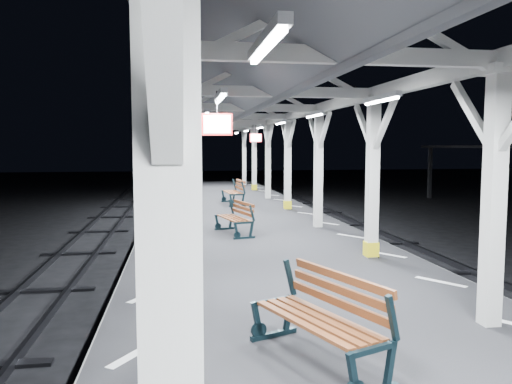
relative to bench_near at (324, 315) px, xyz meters
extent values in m
plane|color=black|center=(0.43, 2.73, -1.51)|extent=(120.00, 120.00, 0.00)
cube|color=black|center=(0.43, 2.73, -1.01)|extent=(6.00, 50.00, 1.00)
cube|color=silver|center=(-2.02, 2.73, -0.50)|extent=(1.00, 48.00, 0.01)
cube|color=silver|center=(2.88, 2.73, -0.50)|extent=(1.00, 48.00, 0.01)
cube|color=#2D2D33|center=(-4.02, 2.73, -1.43)|extent=(0.08, 60.00, 0.16)
cube|color=beige|center=(-1.57, -3.27, 1.09)|extent=(0.22, 0.22, 3.20)
cube|color=beige|center=(-1.57, -2.72, 2.24)|extent=(0.10, 0.99, 0.99)
cube|color=beige|center=(-1.57, 0.73, 1.09)|extent=(0.22, 0.22, 3.20)
cube|color=beige|center=(-1.57, 0.73, 2.75)|extent=(0.40, 0.40, 0.12)
cube|color=beige|center=(-1.57, 1.28, 2.24)|extent=(0.10, 0.99, 0.99)
cube|color=beige|center=(-1.57, 0.18, 2.24)|extent=(0.10, 0.99, 0.99)
cube|color=beige|center=(-1.57, 4.73, 1.09)|extent=(0.22, 0.22, 3.20)
cube|color=beige|center=(-1.57, 4.73, 2.75)|extent=(0.40, 0.40, 0.12)
cube|color=yellow|center=(-1.57, 4.73, -0.33)|extent=(0.26, 0.26, 0.30)
cube|color=beige|center=(-1.57, 5.28, 2.24)|extent=(0.10, 0.99, 0.99)
cube|color=beige|center=(-1.57, 4.18, 2.24)|extent=(0.10, 0.99, 0.99)
cube|color=beige|center=(-1.57, 8.73, 1.09)|extent=(0.22, 0.22, 3.20)
cube|color=beige|center=(-1.57, 8.73, 2.75)|extent=(0.40, 0.40, 0.12)
cube|color=beige|center=(-1.57, 9.28, 2.24)|extent=(0.10, 0.99, 0.99)
cube|color=beige|center=(-1.57, 8.18, 2.24)|extent=(0.10, 0.99, 0.99)
cube|color=beige|center=(-1.57, 12.73, 1.09)|extent=(0.22, 0.22, 3.20)
cube|color=beige|center=(-1.57, 12.73, 2.75)|extent=(0.40, 0.40, 0.12)
cube|color=yellow|center=(-1.57, 12.73, -0.33)|extent=(0.26, 0.26, 0.30)
cube|color=beige|center=(-1.57, 13.28, 2.24)|extent=(0.10, 0.99, 0.99)
cube|color=beige|center=(-1.57, 12.18, 2.24)|extent=(0.10, 0.99, 0.99)
cube|color=beige|center=(-1.57, 16.73, 1.09)|extent=(0.22, 0.22, 3.20)
cube|color=beige|center=(-1.57, 16.73, 2.75)|extent=(0.40, 0.40, 0.12)
cube|color=beige|center=(-1.57, 17.28, 2.24)|extent=(0.10, 0.99, 0.99)
cube|color=beige|center=(-1.57, 16.18, 2.24)|extent=(0.10, 0.99, 0.99)
cube|color=beige|center=(-1.57, 20.73, 1.09)|extent=(0.22, 0.22, 3.20)
cube|color=beige|center=(-1.57, 20.73, 2.75)|extent=(0.40, 0.40, 0.12)
cube|color=yellow|center=(-1.57, 20.73, -0.33)|extent=(0.26, 0.26, 0.30)
cube|color=beige|center=(-1.57, 21.28, 2.24)|extent=(0.10, 0.99, 0.99)
cube|color=beige|center=(-1.57, 20.18, 2.24)|extent=(0.10, 0.99, 0.99)
cube|color=beige|center=(-1.57, 24.73, 1.09)|extent=(0.22, 0.22, 3.20)
cube|color=beige|center=(-1.57, 24.73, 2.75)|extent=(0.40, 0.40, 0.12)
cube|color=beige|center=(-1.57, 25.28, 2.24)|extent=(0.10, 0.99, 0.99)
cube|color=beige|center=(-1.57, 24.18, 2.24)|extent=(0.10, 0.99, 0.99)
cube|color=beige|center=(2.43, 0.73, 1.09)|extent=(0.22, 0.22, 3.20)
cube|color=beige|center=(2.43, 0.73, 2.75)|extent=(0.40, 0.40, 0.12)
cube|color=beige|center=(2.43, 1.28, 2.24)|extent=(0.10, 0.99, 0.99)
cube|color=beige|center=(2.43, 4.73, 1.09)|extent=(0.22, 0.22, 3.20)
cube|color=beige|center=(2.43, 4.73, 2.75)|extent=(0.40, 0.40, 0.12)
cube|color=yellow|center=(2.43, 4.73, -0.33)|extent=(0.26, 0.26, 0.30)
cube|color=beige|center=(2.43, 5.28, 2.24)|extent=(0.10, 0.99, 0.99)
cube|color=beige|center=(2.43, 4.18, 2.24)|extent=(0.10, 0.99, 0.99)
cube|color=beige|center=(2.43, 8.73, 1.09)|extent=(0.22, 0.22, 3.20)
cube|color=beige|center=(2.43, 8.73, 2.75)|extent=(0.40, 0.40, 0.12)
cube|color=beige|center=(2.43, 9.28, 2.24)|extent=(0.10, 0.99, 0.99)
cube|color=beige|center=(2.43, 8.18, 2.24)|extent=(0.10, 0.99, 0.99)
cube|color=beige|center=(2.43, 12.73, 1.09)|extent=(0.22, 0.22, 3.20)
cube|color=beige|center=(2.43, 12.73, 2.75)|extent=(0.40, 0.40, 0.12)
cube|color=yellow|center=(2.43, 12.73, -0.33)|extent=(0.26, 0.26, 0.30)
cube|color=beige|center=(2.43, 13.28, 2.24)|extent=(0.10, 0.99, 0.99)
cube|color=beige|center=(2.43, 12.18, 2.24)|extent=(0.10, 0.99, 0.99)
cube|color=beige|center=(2.43, 16.73, 1.09)|extent=(0.22, 0.22, 3.20)
cube|color=beige|center=(2.43, 16.73, 2.75)|extent=(0.40, 0.40, 0.12)
cube|color=beige|center=(2.43, 17.28, 2.24)|extent=(0.10, 0.99, 0.99)
cube|color=beige|center=(2.43, 16.18, 2.24)|extent=(0.10, 0.99, 0.99)
cube|color=beige|center=(2.43, 20.73, 1.09)|extent=(0.22, 0.22, 3.20)
cube|color=beige|center=(2.43, 20.73, 2.75)|extent=(0.40, 0.40, 0.12)
cube|color=yellow|center=(2.43, 20.73, -0.33)|extent=(0.26, 0.26, 0.30)
cube|color=beige|center=(2.43, 21.28, 2.24)|extent=(0.10, 0.99, 0.99)
cube|color=beige|center=(2.43, 20.18, 2.24)|extent=(0.10, 0.99, 0.99)
cube|color=beige|center=(2.43, 24.73, 1.09)|extent=(0.22, 0.22, 3.20)
cube|color=beige|center=(2.43, 24.73, 2.75)|extent=(0.40, 0.40, 0.12)
cube|color=beige|center=(2.43, 25.28, 2.24)|extent=(0.10, 0.99, 0.99)
cube|color=beige|center=(2.43, 24.18, 2.24)|extent=(0.10, 0.99, 0.99)
cube|color=beige|center=(-1.57, 2.73, 2.87)|extent=(0.18, 48.00, 0.24)
cube|color=beige|center=(2.43, 2.73, 2.87)|extent=(0.18, 48.00, 0.24)
cube|color=beige|center=(0.43, 0.73, 2.87)|extent=(4.20, 0.14, 0.20)
cube|color=beige|center=(0.43, 4.73, 2.87)|extent=(4.20, 0.14, 0.20)
cube|color=beige|center=(0.43, 8.73, 2.87)|extent=(4.20, 0.14, 0.20)
cube|color=beige|center=(0.43, 12.73, 2.87)|extent=(4.20, 0.14, 0.20)
cube|color=beige|center=(0.43, 16.73, 2.87)|extent=(4.20, 0.14, 0.20)
cube|color=beige|center=(0.43, 20.73, 2.87)|extent=(4.20, 0.14, 0.20)
cube|color=beige|center=(0.43, 24.73, 2.87)|extent=(4.20, 0.14, 0.20)
cube|color=beige|center=(0.43, 2.73, 3.79)|extent=(0.16, 48.00, 0.20)
cube|color=#494B50|center=(-0.87, 2.73, 3.41)|extent=(2.80, 49.00, 1.45)
cube|color=#494B50|center=(1.73, 2.73, 3.41)|extent=(2.80, 49.00, 1.45)
cube|color=silver|center=(-0.87, -1.27, 2.59)|extent=(0.10, 1.35, 0.08)
cube|color=white|center=(-0.87, -1.27, 2.54)|extent=(0.05, 1.25, 0.05)
cube|color=silver|center=(-0.87, 2.73, 2.59)|extent=(0.10, 1.35, 0.08)
cube|color=white|center=(-0.87, 2.73, 2.54)|extent=(0.05, 1.25, 0.05)
cube|color=silver|center=(-0.87, 6.73, 2.59)|extent=(0.10, 1.35, 0.08)
cube|color=white|center=(-0.87, 6.73, 2.54)|extent=(0.05, 1.25, 0.05)
cube|color=silver|center=(-0.87, 10.73, 2.59)|extent=(0.10, 1.35, 0.08)
cube|color=white|center=(-0.87, 10.73, 2.54)|extent=(0.05, 1.25, 0.05)
cube|color=silver|center=(-0.87, 14.73, 2.59)|extent=(0.10, 1.35, 0.08)
cube|color=white|center=(-0.87, 14.73, 2.54)|extent=(0.05, 1.25, 0.05)
cube|color=silver|center=(-0.87, 18.73, 2.59)|extent=(0.10, 1.35, 0.08)
cube|color=white|center=(-0.87, 18.73, 2.54)|extent=(0.05, 1.25, 0.05)
cube|color=silver|center=(-0.87, 22.73, 2.59)|extent=(0.10, 1.35, 0.08)
cube|color=white|center=(-0.87, 22.73, 2.54)|extent=(0.05, 1.25, 0.05)
cube|color=silver|center=(1.73, 2.73, 2.59)|extent=(0.10, 1.35, 0.08)
cube|color=white|center=(1.73, 2.73, 2.54)|extent=(0.05, 1.25, 0.05)
cube|color=silver|center=(1.73, 6.73, 2.59)|extent=(0.10, 1.35, 0.08)
cube|color=white|center=(1.73, 6.73, 2.54)|extent=(0.05, 1.25, 0.05)
cube|color=silver|center=(1.73, 10.73, 2.59)|extent=(0.10, 1.35, 0.08)
cube|color=white|center=(1.73, 10.73, 2.54)|extent=(0.05, 1.25, 0.05)
cube|color=silver|center=(1.73, 14.73, 2.59)|extent=(0.10, 1.35, 0.08)
cube|color=white|center=(1.73, 14.73, 2.54)|extent=(0.05, 1.25, 0.05)
cube|color=silver|center=(1.73, 18.73, 2.59)|extent=(0.10, 1.35, 0.08)
cube|color=white|center=(1.73, 18.73, 2.54)|extent=(0.05, 1.25, 0.05)
cube|color=silver|center=(1.73, 22.73, 2.59)|extent=(0.10, 1.35, 0.08)
cube|color=white|center=(1.73, 22.73, 2.54)|extent=(0.05, 1.25, 0.05)
cylinder|color=black|center=(-0.89, 3.09, 2.51)|extent=(0.02, 0.02, 0.36)
cube|color=red|center=(-0.89, 3.09, 2.16)|extent=(0.50, 0.03, 0.35)
cube|color=white|center=(-0.89, 3.09, 2.16)|extent=(0.44, 0.05, 0.29)
cylinder|color=black|center=(1.71, 15.58, 2.51)|extent=(0.02, 0.02, 0.36)
cube|color=red|center=(1.71, 15.58, 2.16)|extent=(0.50, 0.03, 0.35)
cube|color=white|center=(1.71, 15.58, 2.16)|extent=(0.44, 0.05, 0.29)
cube|color=black|center=(14.43, 24.73, 0.14)|extent=(0.20, 0.20, 3.30)
sphere|color=silver|center=(14.43, 18.73, 1.71)|extent=(0.20, 0.20, 0.20)
sphere|color=silver|center=(14.43, 24.73, 1.71)|extent=(0.20, 0.20, 0.20)
cube|color=black|center=(0.00, -0.91, -0.26)|extent=(0.17, 0.11, 0.49)
cube|color=black|center=(0.41, -0.75, -0.26)|extent=(0.16, 0.10, 0.49)
cube|color=black|center=(0.43, -0.74, 0.20)|extent=(0.18, 0.11, 0.46)
cube|color=black|center=(-0.41, 0.75, -0.48)|extent=(0.61, 0.29, 0.06)
cube|color=black|center=(-0.62, 0.67, -0.26)|extent=(0.17, 0.11, 0.49)
cube|color=black|center=(-0.21, 0.83, -0.26)|extent=(0.16, 0.10, 0.49)
cube|color=black|center=(-0.19, 0.84, 0.20)|extent=(0.18, 0.11, 0.46)
cube|color=brown|center=(-0.29, -0.12, -0.03)|extent=(0.68, 1.53, 0.04)
cube|color=brown|center=(-0.16, -0.06, -0.03)|extent=(0.68, 1.53, 0.04)
cube|color=brown|center=(-0.04, -0.01, -0.03)|extent=(0.68, 1.53, 0.04)
cube|color=brown|center=(0.09, 0.04, -0.03)|extent=(0.68, 1.53, 0.04)
cube|color=brown|center=(0.16, 0.06, 0.12)|extent=(0.64, 1.52, 0.10)
cube|color=brown|center=(0.18, 0.07, 0.26)|extent=(0.64, 1.52, 0.10)
cube|color=brown|center=(0.20, 0.08, 0.39)|extent=(0.64, 1.52, 0.10)
cube|color=black|center=(0.10, 7.20, -0.48)|extent=(0.57, 0.19, 0.06)
cube|color=black|center=(-0.11, 7.15, -0.29)|extent=(0.15, 0.08, 0.44)
cube|color=black|center=(0.28, 7.25, -0.29)|extent=(0.14, 0.08, 0.44)
cube|color=black|center=(0.30, 7.25, 0.13)|extent=(0.16, 0.08, 0.42)
cube|color=black|center=(-0.27, 8.68, -0.48)|extent=(0.57, 0.19, 0.06)
cube|color=black|center=(-0.47, 8.63, -0.29)|extent=(0.15, 0.08, 0.44)
cube|color=black|center=(-0.08, 8.72, -0.29)|extent=(0.14, 0.08, 0.44)
cube|color=black|center=(-0.06, 8.73, 0.13)|extent=(0.16, 0.08, 0.42)
cube|color=brown|center=(-0.27, 7.89, -0.08)|extent=(0.43, 1.42, 0.03)
cube|color=brown|center=(-0.15, 7.92, -0.08)|extent=(0.43, 1.42, 0.03)
cube|color=brown|center=(-0.03, 7.95, -0.08)|extent=(0.43, 1.42, 0.03)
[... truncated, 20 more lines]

